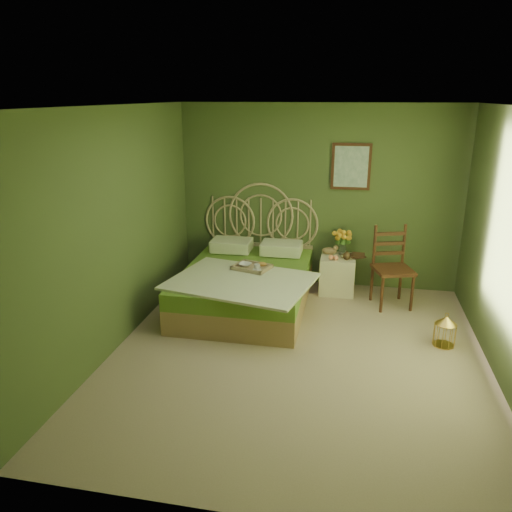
% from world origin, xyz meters
% --- Properties ---
extents(floor, '(4.50, 4.50, 0.00)m').
position_xyz_m(floor, '(0.00, 0.00, 0.00)').
color(floor, tan).
rests_on(floor, ground).
extents(ceiling, '(4.50, 4.50, 0.00)m').
position_xyz_m(ceiling, '(0.00, 0.00, 2.60)').
color(ceiling, silver).
rests_on(ceiling, wall_back).
extents(wall_back, '(4.00, 0.00, 4.00)m').
position_xyz_m(wall_back, '(0.00, 2.25, 1.30)').
color(wall_back, '#46572D').
rests_on(wall_back, floor).
extents(wall_left, '(0.00, 4.50, 4.50)m').
position_xyz_m(wall_left, '(-2.00, 0.00, 1.30)').
color(wall_left, '#46572D').
rests_on(wall_left, floor).
extents(wall_art, '(0.54, 0.04, 0.64)m').
position_xyz_m(wall_art, '(0.44, 2.22, 1.75)').
color(wall_art, '#3D1B10').
rests_on(wall_art, wall_back).
extents(bed, '(1.87, 2.36, 1.46)m').
position_xyz_m(bed, '(-0.83, 1.23, 0.32)').
color(bed, '#A07A50').
rests_on(bed, floor).
extents(nightstand, '(0.48, 0.49, 0.96)m').
position_xyz_m(nightstand, '(0.34, 1.93, 0.35)').
color(nightstand, '#F4EDC7').
rests_on(nightstand, floor).
extents(chair, '(0.59, 0.59, 1.07)m').
position_xyz_m(chair, '(1.06, 1.66, 0.59)').
color(chair, '#3D1B10').
rests_on(chair, floor).
extents(birdcage, '(0.24, 0.24, 0.36)m').
position_xyz_m(birdcage, '(1.59, 0.53, 0.17)').
color(birdcage, gold).
rests_on(birdcage, floor).
extents(book_lower, '(0.26, 0.29, 0.02)m').
position_xyz_m(book_lower, '(0.52, 1.94, 0.54)').
color(book_lower, '#381E0F').
rests_on(book_lower, nightstand).
extents(book_upper, '(0.19, 0.25, 0.02)m').
position_xyz_m(book_upper, '(0.52, 1.94, 0.56)').
color(book_upper, '#472819').
rests_on(book_upper, nightstand).
extents(cereal_bowl, '(0.20, 0.20, 0.04)m').
position_xyz_m(cereal_bowl, '(-0.84, 1.18, 0.58)').
color(cereal_bowl, white).
rests_on(cereal_bowl, bed).
extents(coffee_cup, '(0.09, 0.09, 0.07)m').
position_xyz_m(coffee_cup, '(-0.66, 1.07, 0.60)').
color(coffee_cup, white).
rests_on(coffee_cup, bed).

